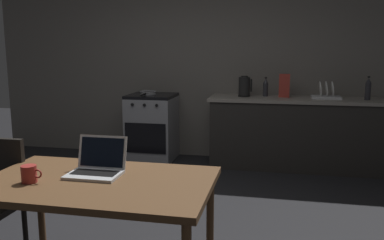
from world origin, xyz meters
name	(u,v)px	position (x,y,z in m)	size (l,w,h in m)	color
ground_plane	(137,234)	(0.00, 0.00, 0.00)	(12.00, 12.00, 0.00)	black
back_wall	(219,61)	(0.30, 2.55, 1.32)	(6.40, 0.10, 2.63)	slate
kitchen_counter	(296,133)	(1.33, 2.20, 0.44)	(2.16, 0.64, 0.88)	#282623
stove_oven	(152,127)	(-0.55, 2.20, 0.44)	(0.60, 0.62, 0.88)	gray
dining_table	(98,190)	(0.04, -0.77, 0.65)	(1.37, 0.84, 0.71)	brown
laptop	(97,167)	(-0.01, -0.66, 0.76)	(0.32, 0.28, 0.22)	silver
electric_kettle	(244,87)	(0.67, 2.20, 1.01)	(0.17, 0.15, 0.26)	black
bottle	(368,89)	(2.12, 2.15, 1.01)	(0.07, 0.07, 0.28)	#2D2D33
frying_pan	(148,93)	(-0.59, 2.17, 0.91)	(0.22, 0.39, 0.05)	gray
coffee_mug	(29,174)	(-0.32, -0.89, 0.76)	(0.13, 0.09, 0.10)	#9E2D28
cereal_box	(284,86)	(1.16, 2.22, 1.03)	(0.13, 0.05, 0.29)	#B2382D
dish_rack	(326,95)	(1.66, 2.20, 0.93)	(0.34, 0.26, 0.21)	silver
bottle_b	(266,87)	(0.93, 2.28, 1.00)	(0.06, 0.06, 0.24)	#2D2D33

